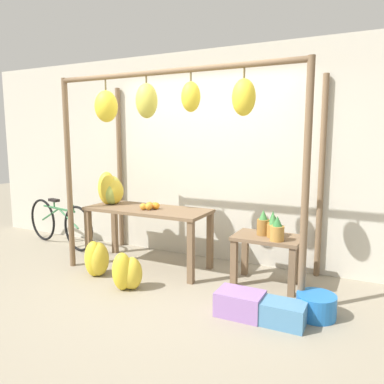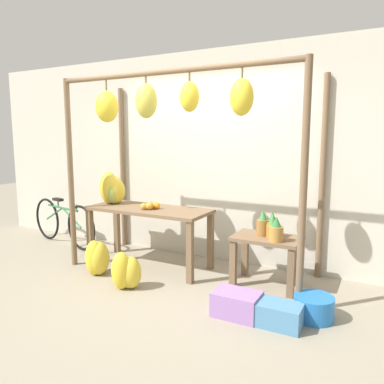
% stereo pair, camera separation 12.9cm
% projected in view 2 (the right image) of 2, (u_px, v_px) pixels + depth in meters
% --- Properties ---
extents(ground_plane, '(20.00, 20.00, 0.00)m').
position_uv_depth(ground_plane, '(156.00, 293.00, 4.04)').
color(ground_plane, gray).
extents(shop_wall_back, '(8.00, 0.08, 2.80)m').
position_uv_depth(shop_wall_back, '(212.00, 157.00, 5.05)').
color(shop_wall_back, beige).
rests_on(shop_wall_back, ground_plane).
extents(stall_awning, '(2.98, 1.21, 2.38)m').
position_uv_depth(stall_awning, '(171.00, 128.00, 4.20)').
color(stall_awning, brown).
rests_on(stall_awning, ground_plane).
extents(display_table_main, '(1.60, 0.65, 0.77)m').
position_uv_depth(display_table_main, '(149.00, 217.00, 4.80)').
color(display_table_main, brown).
rests_on(display_table_main, ground_plane).
extents(display_table_side, '(0.74, 0.49, 0.57)m').
position_uv_depth(display_table_side, '(267.00, 249.00, 4.18)').
color(display_table_side, brown).
rests_on(display_table_side, ground_plane).
extents(banana_pile_on_table, '(0.38, 0.38, 0.44)m').
position_uv_depth(banana_pile_on_table, '(113.00, 190.00, 5.07)').
color(banana_pile_on_table, gold).
rests_on(banana_pile_on_table, display_table_main).
extents(orange_pile, '(0.21, 0.20, 0.09)m').
position_uv_depth(orange_pile, '(151.00, 206.00, 4.69)').
color(orange_pile, orange).
rests_on(orange_pile, display_table_main).
extents(pineapple_cluster, '(0.35, 0.32, 0.29)m').
position_uv_depth(pineapple_cluster, '(271.00, 227.00, 4.10)').
color(pineapple_cluster, '#A3702D').
rests_on(pineapple_cluster, display_table_side).
extents(banana_pile_ground_left, '(0.39, 0.38, 0.43)m').
position_uv_depth(banana_pile_ground_left, '(97.00, 259.00, 4.55)').
color(banana_pile_ground_left, gold).
rests_on(banana_pile_ground_left, ground_plane).
extents(banana_pile_ground_right, '(0.37, 0.34, 0.42)m').
position_uv_depth(banana_pile_ground_right, '(127.00, 272.00, 4.13)').
color(banana_pile_ground_right, gold).
rests_on(banana_pile_ground_right, ground_plane).
extents(fruit_crate_white, '(0.43, 0.30, 0.23)m').
position_uv_depth(fruit_crate_white, '(237.00, 304.00, 3.51)').
color(fruit_crate_white, '#9970B7').
rests_on(fruit_crate_white, ground_plane).
extents(blue_bucket, '(0.36, 0.36, 0.22)m').
position_uv_depth(blue_bucket, '(314.00, 307.00, 3.45)').
color(blue_bucket, blue).
rests_on(blue_bucket, ground_plane).
extents(parked_bicycle, '(1.61, 0.37, 0.72)m').
position_uv_depth(parked_bicycle, '(63.00, 222.00, 5.82)').
color(parked_bicycle, black).
rests_on(parked_bicycle, ground_plane).
extents(fruit_crate_purple, '(0.39, 0.27, 0.21)m').
position_uv_depth(fruit_crate_purple, '(280.00, 315.00, 3.32)').
color(fruit_crate_purple, '#4C84B2').
rests_on(fruit_crate_purple, ground_plane).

